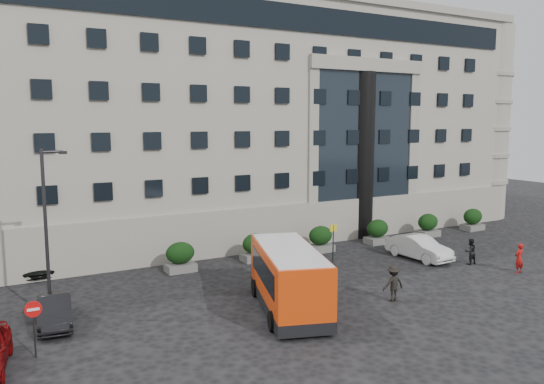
% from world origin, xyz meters
% --- Properties ---
extents(ground, '(120.00, 120.00, 0.00)m').
position_xyz_m(ground, '(0.00, 0.00, 0.00)').
color(ground, black).
rests_on(ground, ground).
extents(civic_building, '(44.00, 24.00, 18.00)m').
position_xyz_m(civic_building, '(6.00, 22.00, 9.00)').
color(civic_building, '#9E988B').
rests_on(civic_building, ground).
extents(entrance_column, '(1.80, 1.80, 13.00)m').
position_xyz_m(entrance_column, '(12.00, 10.30, 6.50)').
color(entrance_column, black).
rests_on(entrance_column, ground).
extents(hedge_a, '(1.80, 1.26, 1.84)m').
position_xyz_m(hedge_a, '(-4.00, 7.80, 0.93)').
color(hedge_a, '#5C5D5A').
rests_on(hedge_a, ground).
extents(hedge_b, '(1.80, 1.26, 1.84)m').
position_xyz_m(hedge_b, '(1.20, 7.80, 0.93)').
color(hedge_b, '#5C5D5A').
rests_on(hedge_b, ground).
extents(hedge_c, '(1.80, 1.26, 1.84)m').
position_xyz_m(hedge_c, '(6.40, 7.80, 0.93)').
color(hedge_c, '#5C5D5A').
rests_on(hedge_c, ground).
extents(hedge_d, '(1.80, 1.26, 1.84)m').
position_xyz_m(hedge_d, '(11.60, 7.80, 0.93)').
color(hedge_d, '#5C5D5A').
rests_on(hedge_d, ground).
extents(hedge_e, '(1.80, 1.26, 1.84)m').
position_xyz_m(hedge_e, '(16.80, 7.80, 0.93)').
color(hedge_e, '#5C5D5A').
rests_on(hedge_e, ground).
extents(hedge_f, '(1.80, 1.26, 1.84)m').
position_xyz_m(hedge_f, '(22.00, 7.80, 0.93)').
color(hedge_f, '#5C5D5A').
rests_on(hedge_f, ground).
extents(street_lamp, '(1.16, 0.18, 8.00)m').
position_xyz_m(street_lamp, '(-11.94, 3.00, 4.37)').
color(street_lamp, '#262628').
rests_on(street_lamp, ground).
extents(bus_stop_sign, '(0.50, 0.08, 2.52)m').
position_xyz_m(bus_stop_sign, '(5.50, 5.00, 1.73)').
color(bus_stop_sign, '#262628').
rests_on(bus_stop_sign, ground).
extents(no_entry_sign, '(0.64, 0.16, 2.32)m').
position_xyz_m(no_entry_sign, '(-13.00, -1.04, 1.65)').
color(no_entry_sign, '#262628').
rests_on(no_entry_sign, ground).
extents(minibus, '(4.78, 7.92, 3.12)m').
position_xyz_m(minibus, '(-1.62, -1.28, 1.72)').
color(minibus, red).
rests_on(minibus, ground).
extents(parked_car_b, '(1.84, 4.23, 1.35)m').
position_xyz_m(parked_car_b, '(-11.91, 2.23, 0.68)').
color(parked_car_b, black).
rests_on(parked_car_b, ground).
extents(parked_car_d, '(2.08, 4.50, 1.25)m').
position_xyz_m(parked_car_d, '(-11.88, 11.72, 0.62)').
color(parked_car_d, black).
rests_on(parked_car_d, ground).
extents(white_taxi, '(1.94, 4.88, 1.58)m').
position_xyz_m(white_taxi, '(11.06, 2.91, 0.79)').
color(white_taxi, silver).
rests_on(white_taxi, ground).
extents(pedestrian_a, '(0.68, 0.46, 1.85)m').
position_xyz_m(pedestrian_a, '(14.00, -2.53, 0.92)').
color(pedestrian_a, '#A01310').
rests_on(pedestrian_a, ground).
extents(pedestrian_b, '(0.90, 0.74, 1.70)m').
position_xyz_m(pedestrian_b, '(13.01, 0.31, 0.85)').
color(pedestrian_b, black).
rests_on(pedestrian_b, ground).
extents(pedestrian_c, '(1.25, 0.78, 1.87)m').
position_xyz_m(pedestrian_c, '(3.80, -2.70, 0.93)').
color(pedestrian_c, black).
rests_on(pedestrian_c, ground).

